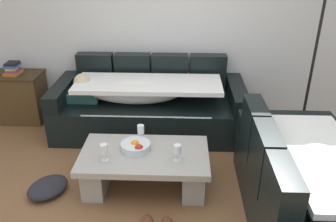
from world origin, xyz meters
The scene contains 12 objects.
back_wall centered at (0.00, 2.15, 1.35)m, with size 9.00×0.10×2.70m, color silver.
couch_along_wall centered at (-0.27, 1.62, 0.33)m, with size 2.28×0.92×0.88m.
couch_near_window centered at (1.17, 0.06, 0.33)m, with size 0.92×1.81×0.88m.
coffee_table centered at (-0.19, 0.50, 0.24)m, with size 1.20×0.68×0.38m.
fruit_bowl centered at (-0.27, 0.55, 0.42)m, with size 0.28×0.28×0.10m.
wine_glass_near_left centered at (-0.53, 0.36, 0.50)m, with size 0.07×0.07×0.17m.
wine_glass_near_right centered at (0.13, 0.38, 0.50)m, with size 0.07×0.07×0.17m.
wine_glass_far_back centered at (-0.24, 0.73, 0.50)m, with size 0.07×0.07×0.17m.
side_cabinet centered at (-2.00, 1.85, 0.32)m, with size 0.72×0.44×0.64m.
book_stack_on_cabinet centered at (-1.97, 1.85, 0.71)m, with size 0.19×0.23×0.15m.
floor_lamp centered at (1.56, 1.51, 1.12)m, with size 0.33×0.31×1.95m.
crumpled_garment centered at (-1.10, 0.36, 0.06)m, with size 0.40×0.32×0.12m, color #232328.
Camera 1 is at (0.15, -2.24, 2.17)m, focal length 37.38 mm.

